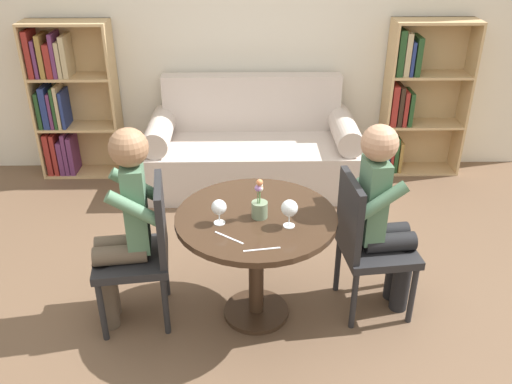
{
  "coord_description": "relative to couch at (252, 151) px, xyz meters",
  "views": [
    {
      "loc": [
        -0.05,
        -2.6,
        2.26
      ],
      "look_at": [
        0.0,
        0.05,
        0.83
      ],
      "focal_mm": 38.0,
      "sensor_mm": 36.0,
      "label": 1
    }
  ],
  "objects": [
    {
      "name": "wine_glass_left",
      "position": [
        -0.2,
        -1.85,
        0.49
      ],
      "size": [
        0.08,
        0.08,
        0.14
      ],
      "color": "white",
      "rests_on": "round_table"
    },
    {
      "name": "bookshelf_right",
      "position": [
        1.46,
        0.27,
        0.39
      ],
      "size": [
        0.72,
        0.28,
        1.39
      ],
      "color": "tan",
      "rests_on": "ground_plane"
    },
    {
      "name": "bookshelf_left",
      "position": [
        -1.65,
        0.26,
        0.38
      ],
      "size": [
        0.72,
        0.28,
        1.39
      ],
      "color": "tan",
      "rests_on": "ground_plane"
    },
    {
      "name": "chair_left",
      "position": [
        -0.65,
        -1.77,
        0.18
      ],
      "size": [
        0.47,
        0.47,
        0.9
      ],
      "rotation": [
        0.0,
        0.0,
        -1.44
      ],
      "color": "#232326",
      "rests_on": "ground_plane"
    },
    {
      "name": "ground_plane",
      "position": [
        0.0,
        -1.77,
        -0.31
      ],
      "size": [
        16.0,
        16.0,
        0.0
      ],
      "primitive_type": "plane",
      "color": "brown"
    },
    {
      "name": "fork_left_setting",
      "position": [
        -0.15,
        -2.0,
        0.4
      ],
      "size": [
        0.16,
        0.13,
        0.0
      ],
      "color": "silver",
      "rests_on": "round_table"
    },
    {
      "name": "flower_vase",
      "position": [
        0.02,
        -1.79,
        0.48
      ],
      "size": [
        0.09,
        0.09,
        0.24
      ],
      "color": "gray",
      "rests_on": "round_table"
    },
    {
      "name": "chair_right",
      "position": [
        0.65,
        -1.71,
        0.18
      ],
      "size": [
        0.47,
        0.47,
        0.9
      ],
      "rotation": [
        0.0,
        0.0,
        1.69
      ],
      "color": "#232326",
      "rests_on": "ground_plane"
    },
    {
      "name": "knife_left_setting",
      "position": [
        0.02,
        -2.11,
        0.4
      ],
      "size": [
        0.19,
        0.04,
        0.0
      ],
      "color": "silver",
      "rests_on": "round_table"
    },
    {
      "name": "person_right",
      "position": [
        0.74,
        -1.69,
        0.34
      ],
      "size": [
        0.44,
        0.37,
        1.21
      ],
      "rotation": [
        0.0,
        0.0,
        1.69
      ],
      "color": "black",
      "rests_on": "ground_plane"
    },
    {
      "name": "round_table",
      "position": [
        0.0,
        -1.77,
        0.25
      ],
      "size": [
        0.91,
        0.91,
        0.71
      ],
      "color": "#382619",
      "rests_on": "ground_plane"
    },
    {
      "name": "couch",
      "position": [
        0.0,
        0.0,
        0.0
      ],
      "size": [
        1.8,
        0.8,
        0.92
      ],
      "color": "beige",
      "rests_on": "ground_plane"
    },
    {
      "name": "person_left",
      "position": [
        -0.74,
        -1.78,
        0.36
      ],
      "size": [
        0.44,
        0.37,
        1.23
      ],
      "rotation": [
        0.0,
        0.0,
        -1.44
      ],
      "color": "brown",
      "rests_on": "ground_plane"
    },
    {
      "name": "wine_glass_right",
      "position": [
        0.17,
        -1.89,
        0.51
      ],
      "size": [
        0.09,
        0.09,
        0.16
      ],
      "color": "white",
      "rests_on": "round_table"
    },
    {
      "name": "back_wall",
      "position": [
        0.0,
        0.42,
        1.04
      ],
      "size": [
        5.2,
        0.05,
        2.7
      ],
      "color": "silver",
      "rests_on": "ground_plane"
    }
  ]
}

